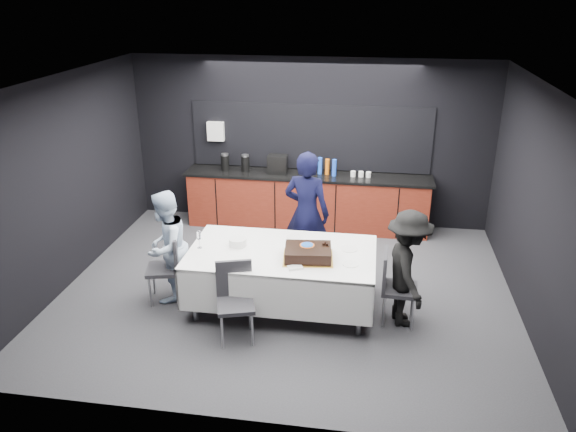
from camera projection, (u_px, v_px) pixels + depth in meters
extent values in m
plane|color=#3B3B40|center=(287.00, 290.00, 7.64)|extent=(6.00, 6.00, 0.00)
cube|color=white|center=(287.00, 81.00, 6.57)|extent=(6.00, 5.00, 0.04)
cube|color=black|center=(310.00, 143.00, 9.39)|extent=(6.00, 0.04, 2.80)
cube|color=black|center=(242.00, 293.00, 4.82)|extent=(6.00, 0.04, 2.80)
cube|color=black|center=(66.00, 182.00, 7.53)|extent=(0.04, 5.00, 2.80)
cube|color=black|center=(535.00, 207.00, 6.68)|extent=(0.04, 5.00, 2.80)
cube|color=#5D1A0E|center=(307.00, 202.00, 9.48)|extent=(4.00, 0.60, 0.90)
cube|color=black|center=(307.00, 175.00, 9.30)|extent=(4.10, 0.64, 0.04)
cube|color=black|center=(310.00, 137.00, 9.33)|extent=(4.00, 0.03, 1.10)
cube|color=white|center=(216.00, 131.00, 9.49)|extent=(0.28, 0.12, 0.32)
cylinder|color=black|center=(225.00, 163.00, 9.44)|extent=(0.14, 0.14, 0.26)
cylinder|color=black|center=(245.00, 164.00, 9.39)|extent=(0.14, 0.14, 0.26)
cube|color=black|center=(278.00, 164.00, 9.30)|extent=(0.32, 0.24, 0.30)
cylinder|color=blue|center=(320.00, 166.00, 9.25)|extent=(0.07, 0.07, 0.28)
cylinder|color=orange|center=(327.00, 167.00, 9.24)|extent=(0.07, 0.07, 0.26)
cylinder|color=blue|center=(334.00, 168.00, 9.16)|extent=(0.07, 0.07, 0.28)
cylinder|color=white|center=(353.00, 174.00, 9.17)|extent=(0.08, 0.08, 0.09)
cylinder|color=white|center=(361.00, 174.00, 9.15)|extent=(0.08, 0.08, 0.09)
cylinder|color=white|center=(368.00, 175.00, 9.13)|extent=(0.08, 0.08, 0.09)
cylinder|color=#99999E|center=(225.00, 155.00, 9.38)|extent=(0.12, 0.12, 0.03)
cylinder|color=#99999E|center=(245.00, 155.00, 9.33)|extent=(0.12, 0.12, 0.03)
cylinder|color=#99999E|center=(194.00, 293.00, 6.82)|extent=(0.06, 0.06, 0.75)
cylinder|color=#99999E|center=(216.00, 257.00, 7.73)|extent=(0.06, 0.06, 0.75)
cylinder|color=#99999E|center=(359.00, 307.00, 6.53)|extent=(0.06, 0.06, 0.75)
cylinder|color=#99999E|center=(362.00, 267.00, 7.45)|extent=(0.06, 0.06, 0.75)
cube|color=white|center=(282.00, 253.00, 6.99)|extent=(2.32, 1.32, 0.04)
cube|color=white|center=(273.00, 298.00, 6.49)|extent=(2.32, 0.02, 0.55)
cube|color=white|center=(290.00, 249.00, 7.68)|extent=(2.32, 0.02, 0.55)
cube|color=white|center=(194.00, 265.00, 7.25)|extent=(0.02, 1.32, 0.55)
cube|color=white|center=(374.00, 278.00, 6.92)|extent=(0.02, 1.32, 0.55)
cube|color=gold|center=(308.00, 258.00, 6.79)|extent=(0.65, 0.55, 0.01)
cube|color=black|center=(308.00, 253.00, 6.77)|extent=(0.60, 0.50, 0.12)
cube|color=black|center=(308.00, 248.00, 6.74)|extent=(0.60, 0.50, 0.01)
cylinder|color=#D85912|center=(307.00, 245.00, 6.79)|extent=(0.18, 0.18, 0.00)
cylinder|color=#174FAF|center=(307.00, 245.00, 6.79)|extent=(0.15, 0.15, 0.01)
sphere|color=black|center=(324.00, 243.00, 6.81)|extent=(0.04, 0.04, 0.04)
sphere|color=black|center=(325.00, 244.00, 6.77)|extent=(0.04, 0.04, 0.04)
sphere|color=black|center=(322.00, 244.00, 6.78)|extent=(0.04, 0.04, 0.04)
cylinder|color=white|center=(238.00, 242.00, 7.11)|extent=(0.22, 0.22, 0.10)
cylinder|color=white|center=(242.00, 259.00, 6.76)|extent=(0.20, 0.20, 0.01)
cylinder|color=white|center=(349.00, 249.00, 7.03)|extent=(0.22, 0.22, 0.01)
cylinder|color=white|center=(351.00, 264.00, 6.65)|extent=(0.19, 0.19, 0.01)
cylinder|color=white|center=(294.00, 237.00, 7.37)|extent=(0.20, 0.20, 0.01)
cube|color=white|center=(295.00, 268.00, 6.55)|extent=(0.20, 0.16, 0.03)
cylinder|color=white|center=(200.00, 248.00, 7.07)|extent=(0.06, 0.06, 0.00)
cylinder|color=white|center=(199.00, 243.00, 7.04)|extent=(0.01, 0.01, 0.12)
cylinder|color=white|center=(199.00, 235.00, 7.00)|extent=(0.05, 0.05, 0.10)
cube|color=#2B2A2F|center=(163.00, 269.00, 7.24)|extent=(0.51, 0.51, 0.05)
cube|color=#2B2A2F|center=(177.00, 251.00, 7.16)|extent=(0.14, 0.42, 0.45)
cylinder|color=#99999E|center=(153.00, 279.00, 7.47)|extent=(0.03, 0.03, 0.44)
cylinder|color=#99999E|center=(150.00, 292.00, 7.16)|extent=(0.03, 0.03, 0.44)
cylinder|color=#99999E|center=(179.00, 278.00, 7.50)|extent=(0.03, 0.03, 0.44)
cylinder|color=#99999E|center=(177.00, 291.00, 7.18)|extent=(0.03, 0.03, 0.44)
cube|color=#2B2A2F|center=(400.00, 289.00, 6.77)|extent=(0.44, 0.44, 0.05)
cube|color=#2B2A2F|center=(385.00, 269.00, 6.71)|extent=(0.06, 0.42, 0.45)
cylinder|color=#99999E|center=(412.00, 314.00, 6.67)|extent=(0.03, 0.03, 0.44)
cylinder|color=#99999E|center=(412.00, 300.00, 6.98)|extent=(0.03, 0.03, 0.44)
cylinder|color=#99999E|center=(383.00, 311.00, 6.73)|extent=(0.03, 0.03, 0.44)
cylinder|color=#99999E|center=(385.00, 297.00, 7.04)|extent=(0.03, 0.03, 0.44)
cube|color=#2B2A2F|center=(236.00, 305.00, 6.43)|extent=(0.52, 0.52, 0.05)
cube|color=#2B2A2F|center=(234.00, 278.00, 6.51)|extent=(0.41, 0.16, 0.45)
cylinder|color=#99999E|center=(222.00, 332.00, 6.34)|extent=(0.03, 0.03, 0.44)
cylinder|color=#99999E|center=(252.00, 329.00, 6.38)|extent=(0.03, 0.03, 0.44)
cylinder|color=#99999E|center=(221.00, 315.00, 6.65)|extent=(0.03, 0.03, 0.44)
cylinder|color=#99999E|center=(250.00, 313.00, 6.69)|extent=(0.03, 0.03, 0.44)
imported|color=black|center=(307.00, 213.00, 7.82)|extent=(0.73, 0.56, 1.79)
imported|color=silver|center=(166.00, 247.00, 7.19)|extent=(0.66, 0.80, 1.48)
imported|color=black|center=(407.00, 269.00, 6.65)|extent=(0.73, 1.04, 1.46)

